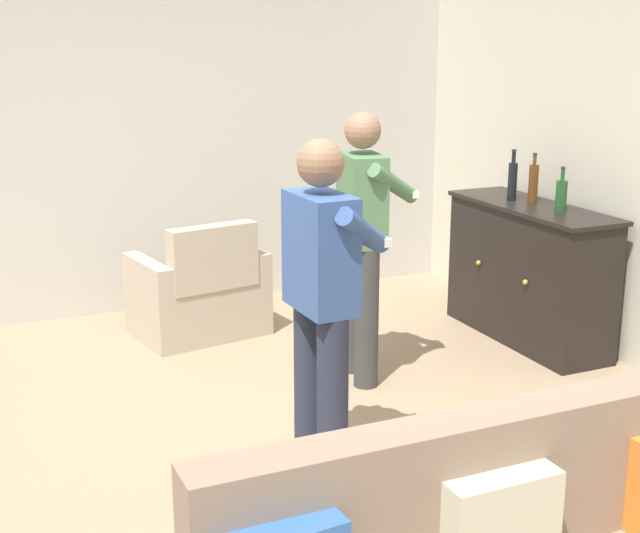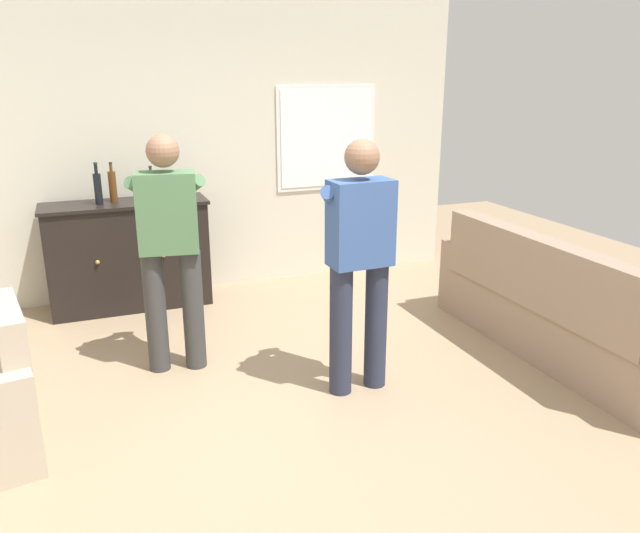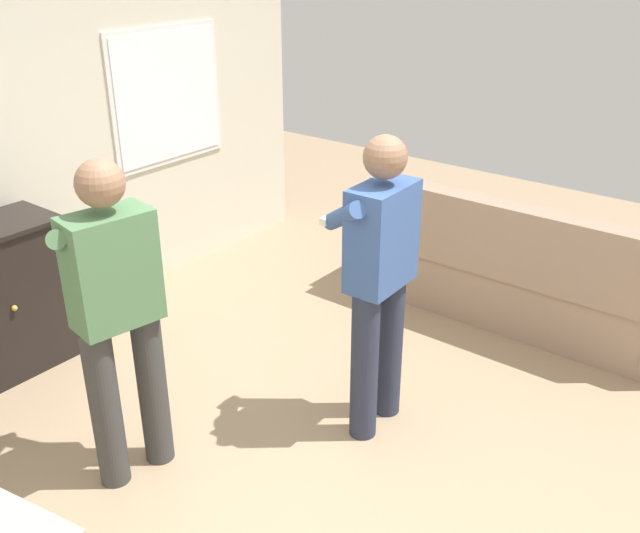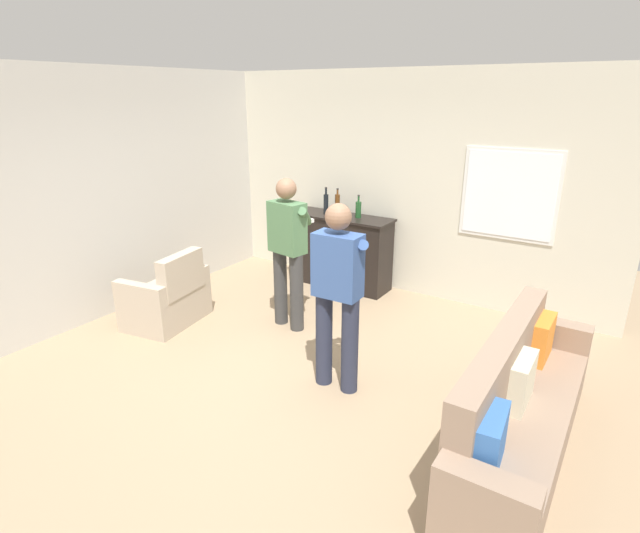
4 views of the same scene
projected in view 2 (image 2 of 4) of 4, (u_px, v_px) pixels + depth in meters
The scene contains 9 objects.
ground at pixel (297, 409), 3.99m from camera, with size 10.40×10.40×0.00m, color #9E8466.
wall_back_with_window at pixel (207, 145), 5.95m from camera, with size 5.20×0.15×2.80m.
couch at pixel (550, 311), 4.66m from camera, with size 0.57×2.37×0.94m.
sideboard_cabinet at pixel (129, 255), 5.61m from camera, with size 1.42×0.49×0.97m.
bottle_wine_green at pixel (113, 186), 5.45m from camera, with size 0.07×0.07×0.35m.
bottle_liquor_amber at pixel (98, 188), 5.33m from camera, with size 0.06×0.06×0.36m.
bottle_spirits_clear at pixel (152, 187), 5.55m from camera, with size 0.07×0.07×0.30m.
person_standing_left at pixel (170, 243), 4.30m from camera, with size 0.55×0.51×1.68m.
person_standing_right at pixel (359, 256), 4.00m from camera, with size 0.56×0.48×1.68m.
Camera 2 is at (-1.16, -3.35, 2.07)m, focal length 35.00 mm.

